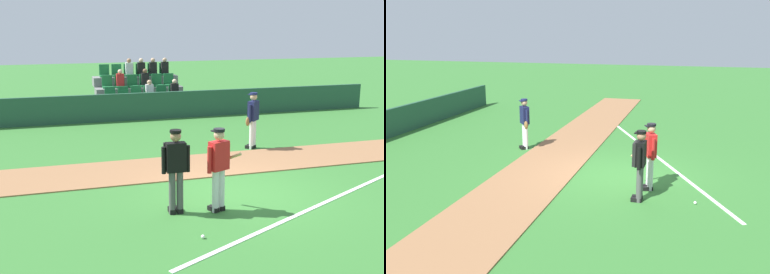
# 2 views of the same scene
# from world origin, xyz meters

# --- Properties ---
(ground_plane) EXTENTS (80.00, 80.00, 0.00)m
(ground_plane) POSITION_xyz_m (0.00, 0.00, 0.00)
(ground_plane) COLOR #33702D
(infield_dirt_path) EXTENTS (28.00, 2.20, 0.03)m
(infield_dirt_path) POSITION_xyz_m (0.00, 2.34, 0.01)
(infield_dirt_path) COLOR #936642
(infield_dirt_path) RESTS_ON ground
(foul_line_chalk) EXTENTS (10.79, 5.44, 0.01)m
(foul_line_chalk) POSITION_xyz_m (3.00, -0.50, 0.01)
(foul_line_chalk) COLOR white
(foul_line_chalk) RESTS_ON ground
(dugout_fence) EXTENTS (20.00, 0.16, 1.10)m
(dugout_fence) POSITION_xyz_m (0.00, 9.40, 0.55)
(dugout_fence) COLOR #234C38
(dugout_fence) RESTS_ON ground
(stadium_bleachers) EXTENTS (3.90, 2.95, 2.30)m
(stadium_bleachers) POSITION_xyz_m (0.02, 11.28, 0.64)
(stadium_bleachers) COLOR slate
(stadium_bleachers) RESTS_ON ground
(batter_red_jersey) EXTENTS (0.75, 0.69, 1.76)m
(batter_red_jersey) POSITION_xyz_m (-0.76, -0.94, 0.97)
(batter_red_jersey) COLOR silver
(batter_red_jersey) RESTS_ON ground
(umpire_home_plate) EXTENTS (0.59, 0.31, 1.76)m
(umpire_home_plate) POSITION_xyz_m (-1.63, -0.79, 1.00)
(umpire_home_plate) COLOR #4C4C4C
(umpire_home_plate) RESTS_ON ground
(runner_navy_jersey) EXTENTS (0.58, 0.49, 1.76)m
(runner_navy_jersey) POSITION_xyz_m (2.07, 3.70, 0.96)
(runner_navy_jersey) COLOR white
(runner_navy_jersey) RESTS_ON ground
(baseball) EXTENTS (0.07, 0.07, 0.07)m
(baseball) POSITION_xyz_m (-1.49, -2.13, 0.04)
(baseball) COLOR white
(baseball) RESTS_ON ground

